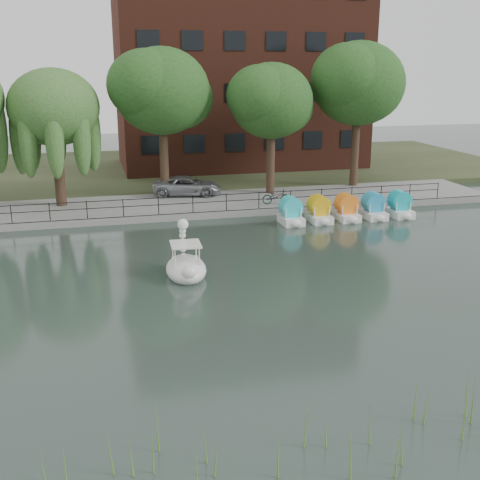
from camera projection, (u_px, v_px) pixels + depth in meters
name	position (u px, v px, depth m)	size (l,w,h in m)	color
ground_plane	(253.00, 302.00, 22.91)	(120.00, 120.00, 0.00)	#3F4F4B
promenade	(186.00, 205.00, 37.74)	(40.00, 6.00, 0.40)	gray
kerb	(194.00, 216.00, 34.99)	(40.00, 0.25, 0.40)	gray
land_strip	(159.00, 169.00, 50.76)	(60.00, 22.00, 0.36)	#47512D
railing	(193.00, 200.00, 34.91)	(32.00, 0.05, 1.00)	black
apartment_building	(239.00, 56.00, 49.79)	(20.00, 10.07, 18.00)	#4C1E16
willow_mid	(54.00, 108.00, 35.20)	(5.32, 5.32, 8.15)	#473323
broadleaf_center	(162.00, 92.00, 37.43)	(6.00, 6.00, 9.25)	#473323
broadleaf_right	(271.00, 102.00, 38.79)	(5.40, 5.40, 8.32)	#473323
broadleaf_far	(358.00, 84.00, 40.96)	(6.30, 6.30, 9.71)	#473323
minivan	(187.00, 184.00, 39.47)	(5.16, 2.37, 1.44)	gray
bicycle	(276.00, 196.00, 37.07)	(1.72, 0.60, 1.00)	gray
swan_boat	(186.00, 264.00, 25.64)	(1.85, 2.86, 2.30)	white
pedal_boat_row	(347.00, 210.00, 34.81)	(7.95, 1.70, 1.40)	white
reed_bank	(439.00, 418.00, 14.37)	(24.00, 2.40, 1.20)	#669938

